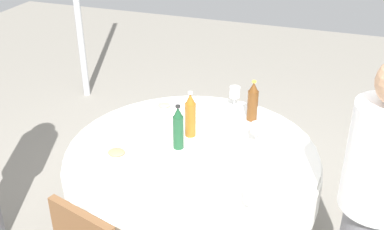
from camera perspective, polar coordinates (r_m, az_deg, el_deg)
The scene contains 15 objects.
dining_table at distance 2.90m, azimuth 0.00°, elevation -6.80°, with size 1.55×1.55×0.74m.
bottle_amber_inner at distance 2.90m, azimuth -0.20°, elevation -0.06°, with size 0.07×0.07×0.30m.
bottle_dark_green_rear at distance 2.78m, azimuth -1.69°, elevation -1.63°, with size 0.07×0.07×0.29m.
bottle_brown_outer at distance 3.12m, azimuth 7.41°, elevation 1.60°, with size 0.07×0.07×0.29m.
wine_glass_north at distance 2.86m, azimuth 7.90°, elevation -1.65°, with size 0.07×0.07×0.14m.
wine_glass_front at distance 3.29m, azimuth 5.24°, elevation 2.68°, with size 0.07×0.07×0.15m.
wine_glass_mid at distance 2.31m, azimuth 7.25°, elevation -9.90°, with size 0.07×0.07×0.14m.
plate_left at distance 2.80m, azimuth -9.17°, elevation -4.75°, with size 0.23×0.23×0.04m.
plate_west at distance 2.66m, azimuth 1.62°, elevation -6.29°, with size 0.20×0.20×0.02m.
plate_south at distance 3.30m, azimuth -3.41°, elevation 0.99°, with size 0.20×0.20×0.04m.
plate_east at distance 2.48m, azimuth -2.96°, elevation -9.29°, with size 0.21×0.21×0.02m.
fork_rear at distance 3.08m, azimuth 4.47°, elevation -1.35°, with size 0.18×0.02×0.01m, color silver.
fork_outer at distance 3.03m, azimuth -5.51°, elevation -1.94°, with size 0.18×0.02×0.01m, color silver.
knife_north at distance 3.29m, azimuth 1.92°, elevation 0.81°, with size 0.18×0.02×0.01m, color silver.
person_rear at distance 2.40m, azimuth 21.27°, elevation -10.55°, with size 0.34×0.34×1.59m.
Camera 1 is at (-0.79, 2.24, 2.26)m, focal length 43.74 mm.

